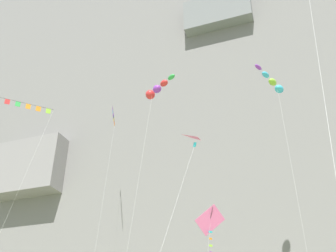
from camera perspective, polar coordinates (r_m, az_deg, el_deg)
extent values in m
cube|color=slate|center=(73.07, 10.09, 2.94)|extent=(180.00, 26.84, 83.60)
cube|color=gray|center=(66.01, -18.63, -5.85)|extent=(11.04, 4.84, 8.66)
cube|color=slate|center=(67.96, 7.02, 15.66)|extent=(10.82, 2.30, 6.14)
pyramid|color=pink|center=(29.06, 4.26, -2.29)|extent=(1.46, 1.54, 0.37)
cube|color=teal|center=(29.33, 3.80, -2.66)|extent=(0.35, 0.29, 0.44)
cylinder|color=silver|center=(24.34, -0.79, -16.48)|extent=(2.77, 5.76, 15.56)
cube|color=pink|center=(33.30, 5.96, -13.07)|extent=(2.16, 1.55, 2.48)
cylinder|color=black|center=(33.30, 5.96, -13.07)|extent=(0.74, 0.54, 1.97)
cube|color=teal|center=(33.03, 6.03, -14.67)|extent=(0.26, 0.21, 0.15)
cube|color=orange|center=(32.89, 6.04, -15.57)|extent=(0.17, 0.28, 0.15)
cube|color=#8CCC33|center=(32.76, 6.06, -16.47)|extent=(0.23, 0.25, 0.15)
cylinder|color=black|center=(43.49, -19.76, 3.11)|extent=(4.31, 4.30, 0.03)
cube|color=#8CCC33|center=(43.48, -16.57, 2.04)|extent=(0.39, 0.39, 0.54)
cube|color=orange|center=(43.41, -17.87, 2.34)|extent=(0.40, 0.40, 0.54)
cube|color=orange|center=(43.36, -19.17, 2.63)|extent=(0.38, 0.38, 0.54)
cube|color=green|center=(43.33, -20.48, 2.92)|extent=(0.37, 0.37, 0.54)
cube|color=red|center=(43.32, -21.78, 3.22)|extent=(0.39, 0.39, 0.54)
cylinder|color=silver|center=(38.65, -22.18, -12.65)|extent=(3.74, 3.26, 24.69)
cylinder|color=black|center=(53.61, -7.70, 1.49)|extent=(1.65, 3.98, 0.02)
cube|color=orange|center=(55.05, -7.58, 0.26)|extent=(0.21, 0.39, 0.45)
cube|color=red|center=(54.52, -7.63, 0.59)|extent=(0.21, 0.39, 0.45)
cube|color=yellow|center=(54.00, -7.67, 0.92)|extent=(0.20, 0.39, 0.45)
cube|color=navy|center=(53.48, -7.72, 1.27)|extent=(0.20, 0.39, 0.45)
cube|color=purple|center=(52.96, -7.76, 1.62)|extent=(0.20, 0.39, 0.45)
cube|color=#38B2D1|center=(52.45, -7.81, 1.98)|extent=(0.19, 0.38, 0.44)
cube|color=purple|center=(51.93, -7.86, 2.34)|extent=(0.21, 0.39, 0.45)
cylinder|color=silver|center=(48.13, -9.83, -14.27)|extent=(0.26, 3.37, 30.10)
ellipsoid|color=#38B2D1|center=(44.86, 15.45, 5.07)|extent=(1.25, 1.47, 0.95)
ellipsoid|color=#8CCC33|center=(43.86, 14.57, 6.04)|extent=(1.10, 1.40, 0.80)
ellipsoid|color=#38B2D1|center=(42.88, 13.64, 7.06)|extent=(0.95, 1.33, 0.64)
ellipsoid|color=purple|center=(41.93, 12.66, 8.12)|extent=(0.80, 1.26, 0.48)
cylinder|color=silver|center=(37.20, 18.04, -10.85)|extent=(0.27, 2.57, 27.01)
ellipsoid|color=red|center=(41.56, -2.52, 4.46)|extent=(1.37, 1.37, 1.02)
ellipsoid|color=purple|center=(40.82, -1.56, 5.25)|extent=(1.27, 1.21, 0.84)
ellipsoid|color=red|center=(40.10, -0.56, 6.08)|extent=(1.16, 1.05, 0.66)
ellipsoid|color=green|center=(39.40, 0.47, 6.93)|extent=(1.06, 0.89, 0.48)
cylinder|color=silver|center=(35.24, -5.00, -12.50)|extent=(2.43, 1.55, 25.47)
cylinder|color=silver|center=(16.76, 21.37, 2.63)|extent=(1.71, 5.23, 20.86)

